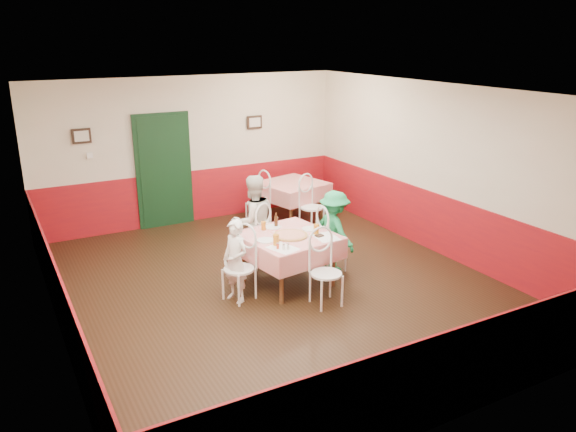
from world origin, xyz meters
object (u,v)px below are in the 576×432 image
chair_far (255,239)px  beer_bottle (276,220)px  main_table (288,260)px  diner_left (235,261)px  chair_second_a (258,203)px  chair_left (239,269)px  chair_near (326,274)px  diner_far (253,221)px  second_table (292,201)px  diner_right (334,231)px  chair_second_b (312,208)px  wallet (319,236)px  glass_b (316,229)px  pizza (290,235)px  chair_right (332,243)px  glass_a (276,240)px  glass_c (263,226)px

chair_far → beer_bottle: size_ratio=4.54×
main_table → diner_left: bearing=-171.3°
chair_second_a → diner_left: bearing=-44.6°
chair_left → chair_near: size_ratio=1.00×
chair_left → diner_far: bearing=125.9°
second_table → diner_right: (-0.63, -2.46, 0.26)m
chair_left → chair_second_a: (1.61, 2.73, 0.00)m
chair_left → diner_left: diner_left is taller
chair_far → chair_second_b: size_ratio=1.00×
chair_second_b → main_table: bearing=-142.7°
wallet → chair_left: bearing=164.9°
wallet → diner_far: 1.26m
glass_b → diner_right: (0.51, 0.29, -0.20)m
chair_left → pizza: (0.85, 0.07, 0.33)m
chair_right → diner_right: 0.19m
beer_bottle → glass_b: bearing=-57.3°
chair_near → glass_a: bearing=132.3°
wallet → diner_right: size_ratio=0.09×
chair_near → pizza: 0.86m
diner_right → wallet: bearing=121.4°
diner_left → second_table: bearing=119.0°
pizza → second_table: bearing=60.4°
second_table → chair_left: (-2.36, -2.73, 0.08)m
second_table → diner_left: size_ratio=0.96×
chair_left → diner_right: diner_right is taller
chair_far → glass_a: 1.20m
main_table → diner_far: (-0.14, 0.89, 0.36)m
chair_right → glass_b: glass_b is taller
main_table → chair_left: chair_left is taller
chair_second_a → chair_left: bearing=-43.9°
glass_c → diner_left: diner_left is taller
glass_a → chair_left: bearing=163.3°
diner_left → diner_right: size_ratio=0.92×
glass_c → diner_right: size_ratio=0.10×
chair_near → wallet: 0.70m
chair_far → pizza: (0.14, -0.89, 0.33)m
diner_left → diner_far: size_ratio=0.79×
pizza → wallet: bearing=-30.4°
chair_left → glass_a: (0.50, -0.15, 0.39)m
chair_right → diner_right: bearing=-79.1°
chair_second_b → chair_second_a: bearing=121.7°
chair_second_a → glass_c: size_ratio=7.00×
second_table → diner_left: 3.65m
pizza → wallet: pizza is taller
glass_a → diner_far: size_ratio=0.10×
chair_left → glass_b: bearing=69.5°
glass_a → glass_b: glass_a is taller
chair_second_a → diner_left: 3.20m
chair_near → diner_left: (-1.02, 0.70, 0.13)m
main_table → chair_far: size_ratio=1.36×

